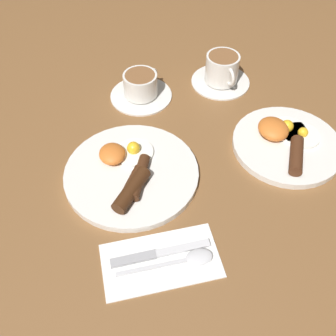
# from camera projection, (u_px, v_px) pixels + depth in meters

# --- Properties ---
(ground_plane) EXTENTS (3.00, 3.00, 0.00)m
(ground_plane) POSITION_uv_depth(u_px,v_px,m) (132.00, 176.00, 0.83)
(ground_plane) COLOR brown
(breakfast_plate_near) EXTENTS (0.28, 0.28, 0.04)m
(breakfast_plate_near) POSITION_uv_depth(u_px,v_px,m) (131.00, 173.00, 0.82)
(breakfast_plate_near) COLOR silver
(breakfast_plate_near) RESTS_ON ground_plane
(breakfast_plate_far) EXTENTS (0.24, 0.24, 0.05)m
(breakfast_plate_far) POSITION_uv_depth(u_px,v_px,m) (286.00, 142.00, 0.88)
(breakfast_plate_far) COLOR silver
(breakfast_plate_far) RESTS_ON ground_plane
(teacup_near) EXTENTS (0.16, 0.16, 0.07)m
(teacup_near) POSITION_uv_depth(u_px,v_px,m) (141.00, 88.00, 0.99)
(teacup_near) COLOR silver
(teacup_near) RESTS_ON ground_plane
(teacup_far) EXTENTS (0.15, 0.15, 0.08)m
(teacup_far) POSITION_uv_depth(u_px,v_px,m) (222.00, 72.00, 1.02)
(teacup_far) COLOR silver
(teacup_far) RESTS_ON ground_plane
(napkin) EXTENTS (0.13, 0.22, 0.01)m
(napkin) POSITION_uv_depth(u_px,v_px,m) (163.00, 260.00, 0.70)
(napkin) COLOR white
(napkin) RESTS_ON ground_plane
(knife) EXTENTS (0.03, 0.18, 0.01)m
(knife) POSITION_uv_depth(u_px,v_px,m) (155.00, 254.00, 0.71)
(knife) COLOR silver
(knife) RESTS_ON napkin
(spoon) EXTENTS (0.04, 0.18, 0.01)m
(spoon) POSITION_uv_depth(u_px,v_px,m) (189.00, 259.00, 0.70)
(spoon) COLOR silver
(spoon) RESTS_ON napkin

